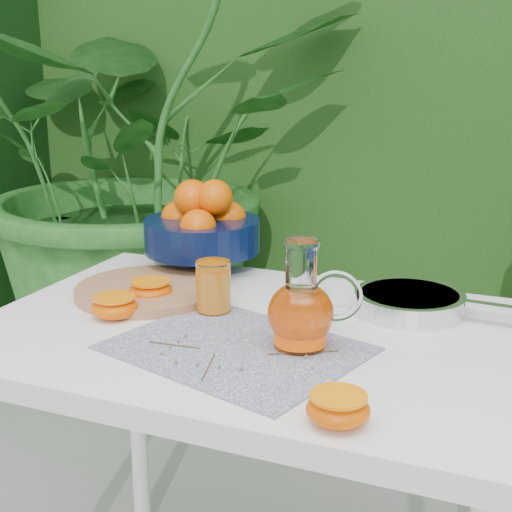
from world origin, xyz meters
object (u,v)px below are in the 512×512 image
at_px(fruit_bowl, 202,228).
at_px(saute_pan, 411,302).
at_px(white_table, 252,367).
at_px(juice_pitcher, 302,310).
at_px(cutting_board, 149,290).

distance_m(fruit_bowl, saute_pan, 0.53).
height_order(white_table, saute_pan, saute_pan).
xyz_separation_m(white_table, fruit_bowl, (-0.25, 0.31, 0.18)).
height_order(white_table, juice_pitcher, juice_pitcher).
bearing_deg(juice_pitcher, cutting_board, 159.24).
height_order(cutting_board, saute_pan, saute_pan).
bearing_deg(fruit_bowl, juice_pitcher, -44.70).
height_order(cutting_board, juice_pitcher, juice_pitcher).
bearing_deg(cutting_board, saute_pan, 11.08).
height_order(juice_pitcher, saute_pan, juice_pitcher).
bearing_deg(white_table, fruit_bowl, 129.62).
distance_m(cutting_board, juice_pitcher, 0.42).
bearing_deg(saute_pan, juice_pitcher, -119.13).
bearing_deg(fruit_bowl, saute_pan, -12.92).
bearing_deg(juice_pitcher, white_table, 152.76).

